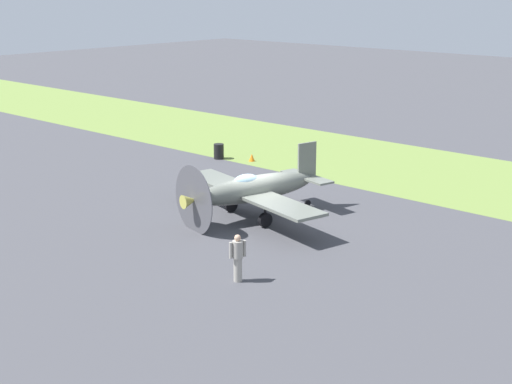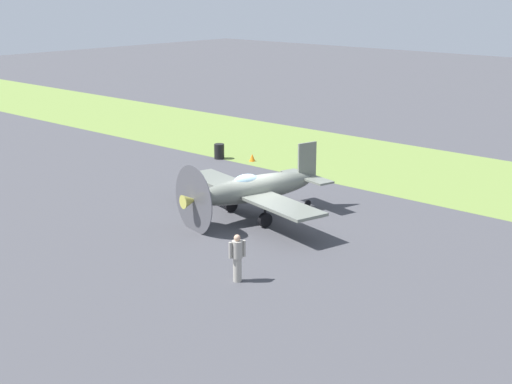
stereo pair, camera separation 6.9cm
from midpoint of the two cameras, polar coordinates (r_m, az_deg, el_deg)
ground_plane at (r=32.90m, az=0.16°, el=-1.99°), size 160.00×160.00×0.00m
grass_verge at (r=42.69m, az=11.40°, el=1.88°), size 120.00×11.00×0.01m
airplane_lead at (r=32.47m, az=-0.27°, el=0.24°), size 9.06×7.25×3.21m
ground_crew_chief at (r=25.70m, az=-1.50°, el=-5.06°), size 0.38×0.58×1.73m
fuel_drum at (r=43.96m, az=-2.95°, el=3.17°), size 0.60×0.60×0.90m
runway_marker_cone at (r=43.32m, az=-0.37°, el=2.69°), size 0.36×0.36×0.44m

